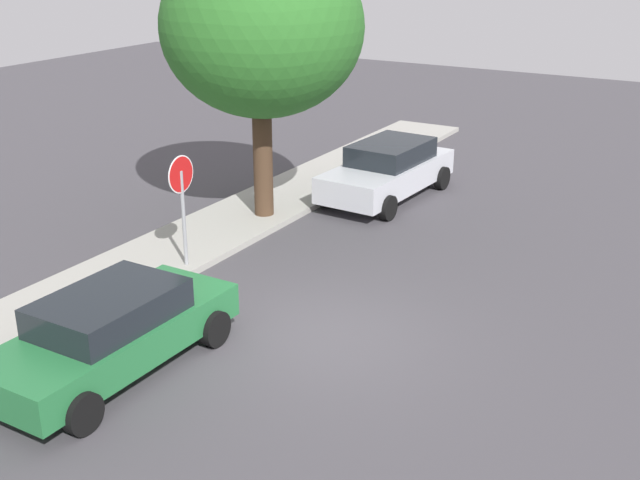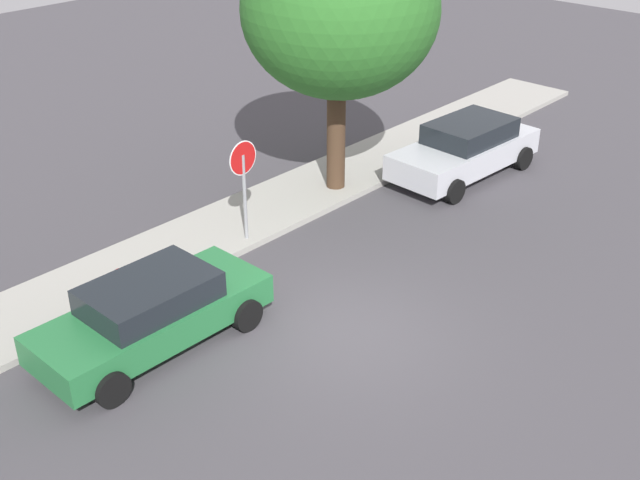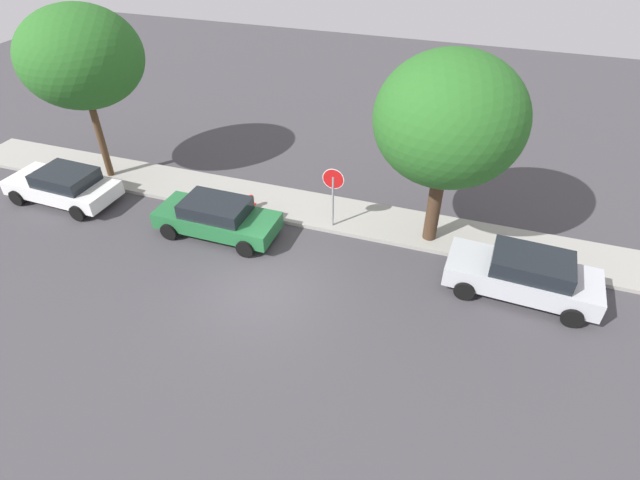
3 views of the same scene
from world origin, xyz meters
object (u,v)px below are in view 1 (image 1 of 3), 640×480
(street_tree_mid_block, at_px, (262,28))
(stop_sign, at_px, (182,193))
(parked_car_silver, at_px, (388,170))
(fire_hydrant, at_px, (61,314))
(parked_car_green, at_px, (112,331))

(street_tree_mid_block, bearing_deg, stop_sign, -174.37)
(parked_car_silver, bearing_deg, street_tree_mid_block, 149.30)
(stop_sign, relative_size, fire_hydrant, 3.49)
(street_tree_mid_block, bearing_deg, parked_car_green, -164.90)
(parked_car_green, bearing_deg, street_tree_mid_block, 15.10)
(stop_sign, bearing_deg, street_tree_mid_block, 5.63)
(parked_car_silver, relative_size, fire_hydrant, 6.49)
(parked_car_green, distance_m, fire_hydrant, 1.87)
(fire_hydrant, bearing_deg, parked_car_green, -106.16)
(parked_car_green, distance_m, street_tree_mid_block, 8.61)
(parked_car_green, height_order, fire_hydrant, parked_car_green)
(street_tree_mid_block, relative_size, fire_hydrant, 9.40)
(fire_hydrant, bearing_deg, street_tree_mid_block, 1.95)
(parked_car_green, height_order, parked_car_silver, parked_car_silver)
(stop_sign, xyz_separation_m, parked_car_silver, (6.64, -1.48, -0.94))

